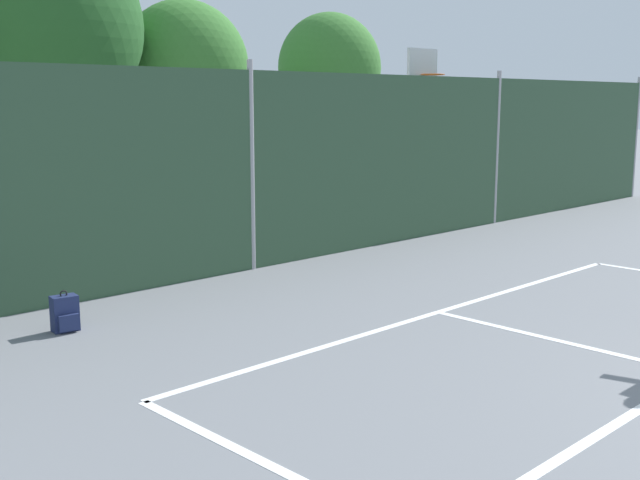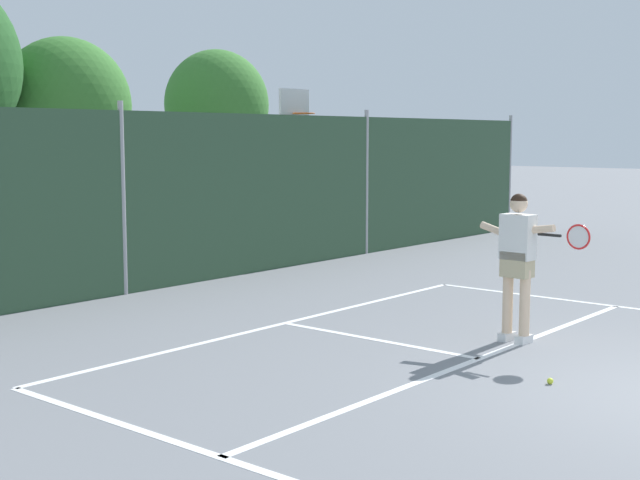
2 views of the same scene
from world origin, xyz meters
TOP-DOWN VIEW (x-y plane):
  - court_markings at (0.00, 0.65)m, footprint 8.30×11.10m
  - chainlink_fence at (0.00, 9.00)m, footprint 26.09×0.09m
  - basketball_hoop at (5.43, 10.16)m, footprint 0.90×0.67m
  - tennis_player at (1.04, 2.54)m, footprint 0.28×1.44m
  - tennis_ball at (-0.45, 1.38)m, footprint 0.07×0.07m

SIDE VIEW (x-z plane):
  - court_markings at x=0.00m, z-range 0.00..0.01m
  - tennis_ball at x=-0.45m, z-range 0.00..0.07m
  - tennis_player at x=1.04m, z-range 0.18..2.04m
  - chainlink_fence at x=0.00m, z-range -0.07..3.04m
  - basketball_hoop at x=5.43m, z-range 0.54..4.09m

